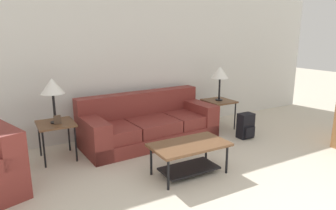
# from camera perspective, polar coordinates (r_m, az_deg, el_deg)

# --- Properties ---
(wall_back) EXTENTS (8.95, 0.06, 2.60)m
(wall_back) POSITION_cam_1_polar(r_m,az_deg,el_deg) (5.56, -6.39, 7.93)
(wall_back) COLOR silver
(wall_back) RESTS_ON ground_plane
(couch) EXTENTS (2.36, 1.10, 0.82)m
(couch) POSITION_cam_1_polar(r_m,az_deg,el_deg) (5.20, -3.72, -3.77)
(couch) COLOR maroon
(couch) RESTS_ON ground_plane
(coffee_table) EXTENTS (1.02, 0.58, 0.43)m
(coffee_table) POSITION_cam_1_polar(r_m,az_deg,el_deg) (3.99, 4.08, -8.84)
(coffee_table) COLOR brown
(coffee_table) RESTS_ON ground_plane
(side_table_left) EXTENTS (0.51, 0.56, 0.56)m
(side_table_left) POSITION_cam_1_polar(r_m,az_deg,el_deg) (4.69, -20.57, -3.82)
(side_table_left) COLOR brown
(side_table_left) RESTS_ON ground_plane
(side_table_right) EXTENTS (0.51, 0.56, 0.56)m
(side_table_right) POSITION_cam_1_polar(r_m,az_deg,el_deg) (5.92, 9.66, 0.37)
(side_table_right) COLOR brown
(side_table_right) RESTS_ON ground_plane
(table_lamp_left) EXTENTS (0.33, 0.33, 0.66)m
(table_lamp_left) POSITION_cam_1_polar(r_m,az_deg,el_deg) (4.56, -21.18, 3.23)
(table_lamp_left) COLOR black
(table_lamp_left) RESTS_ON side_table_left
(table_lamp_right) EXTENTS (0.33, 0.33, 0.66)m
(table_lamp_right) POSITION_cam_1_polar(r_m,az_deg,el_deg) (5.82, 9.89, 5.99)
(table_lamp_right) COLOR black
(table_lamp_right) RESTS_ON side_table_right
(backpack) EXTENTS (0.27, 0.26, 0.45)m
(backpack) POSITION_cam_1_polar(r_m,az_deg,el_deg) (5.53, 14.58, -3.91)
(backpack) COLOR black
(backpack) RESTS_ON ground_plane
(picture_frame) EXTENTS (0.10, 0.04, 0.13)m
(picture_frame) POSITION_cam_1_polar(r_m,az_deg,el_deg) (4.58, -20.33, -2.64)
(picture_frame) COLOR #4C3828
(picture_frame) RESTS_ON side_table_left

